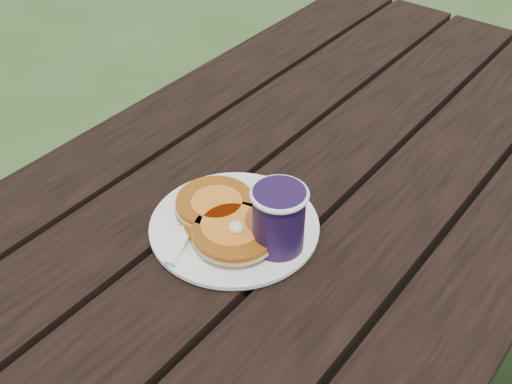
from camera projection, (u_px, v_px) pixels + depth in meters
The scene contains 5 objects.
plate at pixel (234, 227), 0.91m from camera, with size 0.23×0.23×0.01m, color white.
pancake_stack at pixel (225, 220), 0.89m from camera, with size 0.18×0.14×0.04m.
knife at pixel (232, 248), 0.87m from camera, with size 0.02×0.18×0.01m, color white.
fork at pixel (184, 236), 0.88m from camera, with size 0.03×0.16×0.01m, color white, non-canonical shape.
coffee_cup at pixel (279, 218), 0.84m from camera, with size 0.08×0.08×0.10m.
Camera 1 is at (0.43, -0.50, 1.37)m, focal length 45.00 mm.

